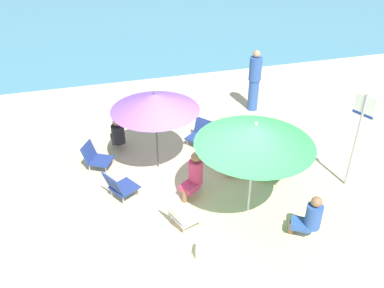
# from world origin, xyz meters

# --- Properties ---
(ground_plane) EXTENTS (40.00, 40.00, 0.00)m
(ground_plane) POSITION_xyz_m (0.00, 0.00, 0.00)
(ground_plane) COLOR beige
(sea_water) EXTENTS (40.00, 16.00, 0.01)m
(sea_water) POSITION_xyz_m (0.00, 14.56, 0.00)
(sea_water) COLOR teal
(sea_water) RESTS_ON ground_plane
(umbrella_purple) EXTENTS (1.86, 1.86, 1.85)m
(umbrella_purple) POSITION_xyz_m (-0.67, 1.58, 1.61)
(umbrella_purple) COLOR #4C4C51
(umbrella_purple) RESTS_ON ground_plane
(umbrella_green) EXTENTS (2.13, 2.13, 1.97)m
(umbrella_green) POSITION_xyz_m (0.71, -0.36, 1.72)
(umbrella_green) COLOR silver
(umbrella_green) RESTS_ON ground_plane
(beach_chair_a) EXTENTS (0.60, 0.67, 0.67)m
(beach_chair_a) POSITION_xyz_m (0.92, 1.04, 0.33)
(beach_chair_a) COLOR red
(beach_chair_a) RESTS_ON ground_plane
(beach_chair_b) EXTENTS (0.74, 0.70, 0.68)m
(beach_chair_b) POSITION_xyz_m (-1.63, 0.65, 0.34)
(beach_chair_b) COLOR navy
(beach_chair_b) RESTS_ON ground_plane
(beach_chair_c) EXTENTS (0.78, 0.77, 0.58)m
(beach_chair_c) POSITION_xyz_m (1.74, 0.52, 0.30)
(beach_chair_c) COLOR #33934C
(beach_chair_c) RESTS_ON ground_plane
(beach_chair_d) EXTENTS (0.72, 0.68, 0.60)m
(beach_chair_d) POSITION_xyz_m (-2.01, 1.89, 0.30)
(beach_chair_d) COLOR navy
(beach_chair_d) RESTS_ON ground_plane
(beach_chair_e) EXTENTS (0.77, 0.78, 0.58)m
(beach_chair_e) POSITION_xyz_m (0.55, 2.26, 0.28)
(beach_chair_e) COLOR navy
(beach_chair_e) RESTS_ON ground_plane
(beach_chair_f) EXTENTS (0.68, 0.67, 0.55)m
(beach_chair_f) POSITION_xyz_m (-0.65, -0.42, 0.27)
(beach_chair_f) COLOR white
(beach_chair_f) RESTS_ON ground_plane
(person_a) EXTENTS (0.52, 0.46, 0.90)m
(person_a) POSITION_xyz_m (1.47, -1.27, 0.45)
(person_a) COLOR #2D519E
(person_a) RESTS_ON ground_plane
(person_b) EXTENTS (0.32, 0.55, 0.89)m
(person_b) POSITION_xyz_m (-1.42, 2.52, 0.44)
(person_b) COLOR black
(person_b) RESTS_ON ground_plane
(person_c) EXTENTS (0.52, 0.47, 0.99)m
(person_c) POSITION_xyz_m (-0.16, 0.41, 0.50)
(person_c) COLOR #DB3866
(person_c) RESTS_ON ground_plane
(person_d) EXTENTS (0.34, 0.34, 1.73)m
(person_d) POSITION_xyz_m (2.47, 3.63, 0.87)
(person_d) COLOR #2D519E
(person_d) RESTS_ON ground_plane
(warning_sign) EXTENTS (0.19, 0.41, 2.10)m
(warning_sign) POSITION_xyz_m (3.02, -0.13, 1.35)
(warning_sign) COLOR #ADADB2
(warning_sign) RESTS_ON ground_plane
(beach_bag) EXTENTS (0.27, 0.26, 0.29)m
(beach_bag) POSITION_xyz_m (-0.48, -1.24, 0.15)
(beach_bag) COLOR silver
(beach_bag) RESTS_ON ground_plane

